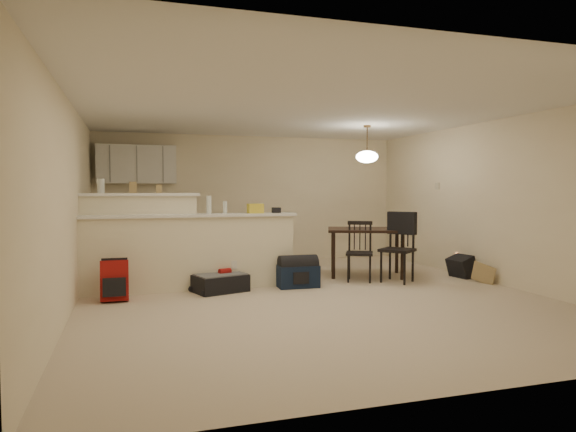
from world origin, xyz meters
name	(u,v)px	position (x,y,z in m)	size (l,w,h in m)	color
room	(310,204)	(0.00, 0.00, 1.25)	(7.00, 7.02, 2.50)	beige
breakfast_bar	(172,247)	(-1.76, 0.98, 0.61)	(3.08, 0.58, 1.39)	#F0E6C2
upper_cabinets	(137,164)	(-2.20, 3.32, 1.90)	(1.40, 0.34, 0.70)	white
kitchen_counter	(149,243)	(-2.00, 3.19, 0.45)	(1.80, 0.60, 0.90)	white
thermostat	(437,186)	(2.98, 1.55, 1.50)	(0.02, 0.12, 0.12)	beige
jar	(101,186)	(-2.71, 1.12, 1.49)	(0.10, 0.10, 0.20)	silver
cereal_box	(133,187)	(-2.28, 1.12, 1.47)	(0.10, 0.07, 0.16)	#A18553
small_box	(159,189)	(-1.92, 1.12, 1.45)	(0.08, 0.06, 0.12)	#A18553
bottle_a	(209,205)	(-1.24, 0.90, 1.22)	(0.07, 0.07, 0.26)	silver
bottle_b	(225,207)	(-1.00, 0.90, 1.18)	(0.06, 0.06, 0.18)	silver
bag_lump	(255,208)	(-0.55, 0.90, 1.16)	(0.22, 0.18, 0.14)	#A18553
pouch	(276,210)	(-0.22, 0.90, 1.13)	(0.12, 0.10, 0.08)	#A18553
dining_table	(366,234)	(1.43, 1.22, 0.70)	(1.49, 1.25, 0.79)	black
pendant_lamp	(367,156)	(1.43, 1.22, 1.99)	(0.36, 0.36, 0.62)	brown
dining_chair_near	(360,252)	(1.10, 0.79, 0.47)	(0.41, 0.39, 0.94)	black
dining_chair_far	(397,248)	(1.63, 0.55, 0.53)	(0.47, 0.44, 1.07)	black
suitcase	(220,283)	(-1.12, 0.61, 0.12)	(0.71, 0.46, 0.24)	black
red_backpack	(115,281)	(-2.53, 0.42, 0.26)	(0.35, 0.22, 0.52)	maroon
navy_duffel	(298,276)	(0.03, 0.61, 0.16)	(0.60, 0.33, 0.33)	#101C34
black_daypack	(462,267)	(2.85, 0.61, 0.17)	(0.39, 0.27, 0.34)	black
cardboard_sheet	(483,274)	(2.85, 0.07, 0.15)	(0.39, 0.02, 0.30)	#A18553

